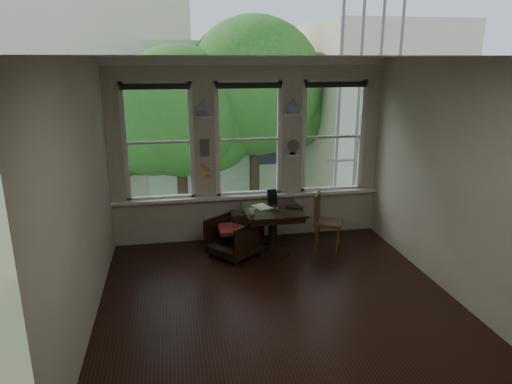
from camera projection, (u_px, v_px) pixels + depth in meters
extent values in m
plane|color=black|center=(278.00, 299.00, 5.87)|extent=(4.50, 4.50, 0.00)
plane|color=silver|center=(282.00, 57.00, 5.02)|extent=(4.50, 4.50, 0.00)
plane|color=beige|center=(248.00, 151.00, 7.57)|extent=(4.50, 0.00, 4.50)
plane|color=beige|center=(352.00, 270.00, 3.32)|extent=(4.50, 0.00, 4.50)
plane|color=beige|center=(82.00, 197.00, 5.05)|extent=(0.00, 4.50, 4.50)
plane|color=beige|center=(451.00, 179.00, 5.84)|extent=(0.00, 4.50, 4.50)
cube|color=white|center=(204.00, 117.00, 7.18)|extent=(0.26, 0.16, 0.03)
cube|color=white|center=(293.00, 115.00, 7.43)|extent=(0.26, 0.16, 0.03)
cube|color=#59544F|center=(205.00, 148.00, 7.35)|extent=(0.14, 0.06, 0.28)
imported|color=white|center=(204.00, 108.00, 7.14)|extent=(0.24, 0.24, 0.25)
imported|color=white|center=(293.00, 106.00, 7.39)|extent=(0.24, 0.24, 0.25)
imported|color=black|center=(234.00, 237.00, 7.08)|extent=(0.96, 0.96, 0.63)
cube|color=maroon|center=(234.00, 229.00, 7.04)|extent=(0.45, 0.45, 0.06)
imported|color=black|center=(294.00, 208.00, 7.05)|extent=(0.36, 0.33, 0.02)
imported|color=white|center=(252.00, 211.00, 6.76)|extent=(0.12, 0.12, 0.10)
imported|color=white|center=(276.00, 208.00, 6.92)|extent=(0.14, 0.14, 0.09)
cube|color=black|center=(272.00, 196.00, 7.31)|extent=(0.17, 0.10, 0.22)
cube|color=silver|center=(262.00, 207.00, 7.13)|extent=(0.31, 0.36, 0.00)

